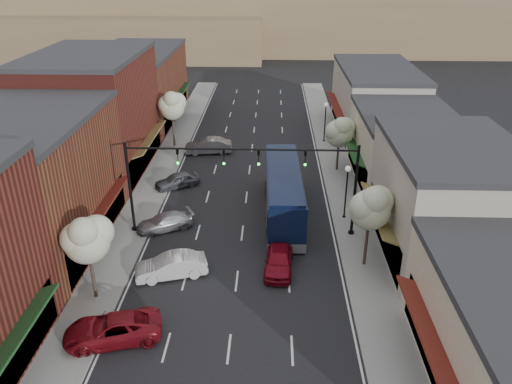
# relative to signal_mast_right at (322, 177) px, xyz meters

# --- Properties ---
(ground) EXTENTS (160.00, 160.00, 0.00)m
(ground) POSITION_rel_signal_mast_right_xyz_m (-5.62, -8.00, -4.62)
(ground) COLOR black
(ground) RESTS_ON ground
(sidewalk_left) EXTENTS (2.80, 73.00, 0.15)m
(sidewalk_left) POSITION_rel_signal_mast_right_xyz_m (-14.02, 10.50, -4.55)
(sidewalk_left) COLOR gray
(sidewalk_left) RESTS_ON ground
(sidewalk_right) EXTENTS (2.80, 73.00, 0.15)m
(sidewalk_right) POSITION_rel_signal_mast_right_xyz_m (2.78, 10.50, -4.55)
(sidewalk_right) COLOR gray
(sidewalk_right) RESTS_ON ground
(curb_left) EXTENTS (0.25, 73.00, 0.17)m
(curb_left) POSITION_rel_signal_mast_right_xyz_m (-12.62, 10.50, -4.55)
(curb_left) COLOR gray
(curb_left) RESTS_ON ground
(curb_right) EXTENTS (0.25, 73.00, 0.17)m
(curb_right) POSITION_rel_signal_mast_right_xyz_m (1.38, 10.50, -4.55)
(curb_right) COLOR gray
(curb_right) RESTS_ON ground
(bldg_left_midnear) EXTENTS (10.14, 14.10, 9.40)m
(bldg_left_midnear) POSITION_rel_signal_mast_right_xyz_m (-19.85, -2.00, 0.03)
(bldg_left_midnear) COLOR brown
(bldg_left_midnear) RESTS_ON ground
(bldg_left_midfar) EXTENTS (10.14, 14.10, 10.90)m
(bldg_left_midfar) POSITION_rel_signal_mast_right_xyz_m (-19.86, 12.00, 0.78)
(bldg_left_midfar) COLOR maroon
(bldg_left_midfar) RESTS_ON ground
(bldg_left_far) EXTENTS (10.14, 18.10, 8.40)m
(bldg_left_far) POSITION_rel_signal_mast_right_xyz_m (-19.84, 28.00, -0.46)
(bldg_left_far) COLOR brown
(bldg_left_far) RESTS_ON ground
(bldg_right_midnear) EXTENTS (9.14, 12.10, 7.90)m
(bldg_right_midnear) POSITION_rel_signal_mast_right_xyz_m (8.10, -2.00, -0.72)
(bldg_right_midnear) COLOR #AEA595
(bldg_right_midnear) RESTS_ON ground
(bldg_right_midfar) EXTENTS (9.14, 12.10, 6.40)m
(bldg_right_midfar) POSITION_rel_signal_mast_right_xyz_m (8.08, 10.00, -1.46)
(bldg_right_midfar) COLOR beige
(bldg_right_midfar) RESTS_ON ground
(bldg_right_far) EXTENTS (9.14, 16.10, 7.40)m
(bldg_right_far) POSITION_rel_signal_mast_right_xyz_m (8.09, 24.00, -0.96)
(bldg_right_far) COLOR #AEA595
(bldg_right_far) RESTS_ON ground
(hill_far) EXTENTS (120.00, 30.00, 12.00)m
(hill_far) POSITION_rel_signal_mast_right_xyz_m (-5.62, 82.00, 1.38)
(hill_far) COLOR #7A6647
(hill_far) RESTS_ON ground
(hill_near) EXTENTS (50.00, 20.00, 8.00)m
(hill_near) POSITION_rel_signal_mast_right_xyz_m (-30.62, 70.00, -0.62)
(hill_near) COLOR #7A6647
(hill_near) RESTS_ON ground
(signal_mast_right) EXTENTS (8.22, 0.46, 7.00)m
(signal_mast_right) POSITION_rel_signal_mast_right_xyz_m (0.00, 0.00, 0.00)
(signal_mast_right) COLOR black
(signal_mast_right) RESTS_ON ground
(signal_mast_left) EXTENTS (8.22, 0.46, 7.00)m
(signal_mast_left) POSITION_rel_signal_mast_right_xyz_m (-11.24, 0.00, 0.00)
(signal_mast_left) COLOR black
(signal_mast_left) RESTS_ON ground
(tree_right_near) EXTENTS (2.85, 2.65, 5.95)m
(tree_right_near) POSITION_rel_signal_mast_right_xyz_m (2.73, -4.05, -0.17)
(tree_right_near) COLOR #47382B
(tree_right_near) RESTS_ON ground
(tree_right_far) EXTENTS (2.85, 2.65, 5.43)m
(tree_right_far) POSITION_rel_signal_mast_right_xyz_m (2.73, 11.95, -0.63)
(tree_right_far) COLOR #47382B
(tree_right_far) RESTS_ON ground
(tree_left_near) EXTENTS (2.85, 2.65, 5.69)m
(tree_left_near) POSITION_rel_signal_mast_right_xyz_m (-13.87, -8.05, -0.40)
(tree_left_near) COLOR #47382B
(tree_left_near) RESTS_ON ground
(tree_left_far) EXTENTS (2.85, 2.65, 6.13)m
(tree_left_far) POSITION_rel_signal_mast_right_xyz_m (-13.87, 17.95, -0.02)
(tree_left_far) COLOR #47382B
(tree_left_far) RESTS_ON ground
(lamp_post_near) EXTENTS (0.44, 0.44, 4.44)m
(lamp_post_near) POSITION_rel_signal_mast_right_xyz_m (2.18, 2.50, -1.62)
(lamp_post_near) COLOR black
(lamp_post_near) RESTS_ON ground
(lamp_post_far) EXTENTS (0.44, 0.44, 4.44)m
(lamp_post_far) POSITION_rel_signal_mast_right_xyz_m (2.18, 20.00, -1.62)
(lamp_post_far) COLOR black
(lamp_post_far) RESTS_ON ground
(coach_bus) EXTENTS (2.99, 12.29, 3.74)m
(coach_bus) POSITION_rel_signal_mast_right_xyz_m (-2.58, 3.10, -2.68)
(coach_bus) COLOR black
(coach_bus) RESTS_ON ground
(red_hatchback) EXTENTS (2.07, 4.52, 1.50)m
(red_hatchback) POSITION_rel_signal_mast_right_xyz_m (-2.97, -4.59, -3.87)
(red_hatchback) COLOR maroon
(red_hatchback) RESTS_ON ground
(parked_car_a) EXTENTS (5.57, 3.60, 1.43)m
(parked_car_a) POSITION_rel_signal_mast_right_xyz_m (-11.82, -11.49, -3.91)
(parked_car_a) COLOR maroon
(parked_car_a) RESTS_ON ground
(parked_car_b) EXTENTS (4.79, 2.80, 1.49)m
(parked_car_b) POSITION_rel_signal_mast_right_xyz_m (-9.82, -5.58, -3.88)
(parked_car_b) COLOR silver
(parked_car_b) RESTS_ON ground
(parked_car_c) EXTENTS (4.57, 3.45, 1.23)m
(parked_car_c) POSITION_rel_signal_mast_right_xyz_m (-11.43, 0.38, -4.01)
(parked_car_c) COLOR gray
(parked_car_c) RESTS_ON ground
(parked_car_d) EXTENTS (4.18, 3.39, 1.34)m
(parked_car_d) POSITION_rel_signal_mast_right_xyz_m (-11.82, 7.82, -3.95)
(parked_car_d) COLOR #54565B
(parked_car_d) RESTS_ON ground
(parked_car_e) EXTENTS (4.96, 2.26, 1.58)m
(parked_car_e) POSITION_rel_signal_mast_right_xyz_m (-10.06, 16.27, -3.83)
(parked_car_e) COLOR gray
(parked_car_e) RESTS_ON ground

